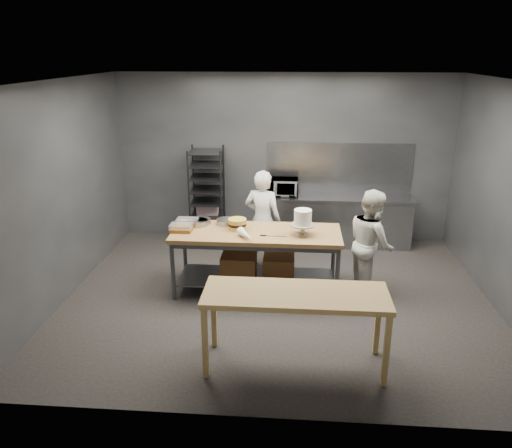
{
  "coord_description": "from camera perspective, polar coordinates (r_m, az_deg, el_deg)",
  "views": [
    {
      "loc": [
        0.2,
        -6.42,
        3.37
      ],
      "look_at": [
        -0.32,
        0.16,
        1.05
      ],
      "focal_mm": 35.0,
      "sensor_mm": 36.0,
      "label": 1
    }
  ],
  "objects": [
    {
      "name": "ground",
      "position": [
        7.26,
        2.44,
        -8.33
      ],
      "size": [
        6.0,
        6.0,
        0.0
      ],
      "primitive_type": "plane",
      "color": "black",
      "rests_on": "ground"
    },
    {
      "name": "back_wall",
      "position": [
        9.12,
        3.19,
        7.5
      ],
      "size": [
        6.0,
        0.04,
        3.0
      ],
      "primitive_type": "cube",
      "color": "#4C4F54",
      "rests_on": "ground"
    },
    {
      "name": "work_table",
      "position": [
        7.22,
        0.01,
        -3.45
      ],
      "size": [
        2.4,
        0.9,
        0.92
      ],
      "color": "brown",
      "rests_on": "ground"
    },
    {
      "name": "near_counter",
      "position": [
        5.46,
        4.55,
        -8.64
      ],
      "size": [
        2.0,
        0.7,
        0.9
      ],
      "color": "#9F7841",
      "rests_on": "ground"
    },
    {
      "name": "back_counter",
      "position": [
        9.12,
        9.3,
        0.43
      ],
      "size": [
        2.6,
        0.6,
        0.9
      ],
      "color": "slate",
      "rests_on": "ground"
    },
    {
      "name": "splashback_panel",
      "position": [
        9.16,
        9.47,
        6.36
      ],
      "size": [
        2.6,
        0.02,
        0.9
      ],
      "primitive_type": "cube",
      "color": "slate",
      "rests_on": "back_counter"
    },
    {
      "name": "speed_rack",
      "position": [
        9.02,
        -5.59,
        3.09
      ],
      "size": [
        0.64,
        0.69,
        1.75
      ],
      "color": "black",
      "rests_on": "ground"
    },
    {
      "name": "chef_behind",
      "position": [
        7.9,
        0.75,
        0.45
      ],
      "size": [
        0.66,
        0.51,
        1.62
      ],
      "primitive_type": "imported",
      "rotation": [
        0.0,
        0.0,
        2.91
      ],
      "color": "white",
      "rests_on": "ground"
    },
    {
      "name": "chef_right",
      "position": [
        7.26,
        12.99,
        -2.1
      ],
      "size": [
        0.74,
        0.87,
        1.55
      ],
      "primitive_type": "imported",
      "rotation": [
        0.0,
        0.0,
        1.8
      ],
      "color": "silver",
      "rests_on": "ground"
    },
    {
      "name": "microwave",
      "position": [
        8.91,
        3.08,
        4.25
      ],
      "size": [
        0.54,
        0.37,
        0.3
      ],
      "primitive_type": "imported",
      "color": "black",
      "rests_on": "back_counter"
    },
    {
      "name": "frosted_cake_stand",
      "position": [
        6.91,
        5.37,
        0.53
      ],
      "size": [
        0.34,
        0.34,
        0.37
      ],
      "color": "#B0A68D",
      "rests_on": "work_table"
    },
    {
      "name": "layer_cake",
      "position": [
        7.15,
        -2.15,
        -0.02
      ],
      "size": [
        0.26,
        0.26,
        0.16
      ],
      "color": "gold",
      "rests_on": "work_table"
    },
    {
      "name": "cake_pans",
      "position": [
        7.4,
        -5.51,
        0.25
      ],
      "size": [
        0.7,
        0.36,
        0.07
      ],
      "color": "gray",
      "rests_on": "work_table"
    },
    {
      "name": "piping_bag",
      "position": [
        6.77,
        -1.15,
        -1.3
      ],
      "size": [
        0.29,
        0.39,
        0.12
      ],
      "primitive_type": "cone",
      "rotation": [
        1.57,
        0.0,
        0.52
      ],
      "color": "white",
      "rests_on": "work_table"
    },
    {
      "name": "offset_spatula",
      "position": [
        6.91,
        1.56,
        -1.36
      ],
      "size": [
        0.36,
        0.02,
        0.02
      ],
      "color": "slate",
      "rests_on": "work_table"
    },
    {
      "name": "pastry_clamshells",
      "position": [
        7.26,
        -8.2,
        -0.1
      ],
      "size": [
        0.35,
        0.46,
        0.11
      ],
      "color": "#92631D",
      "rests_on": "work_table"
    }
  ]
}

